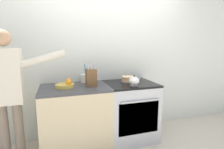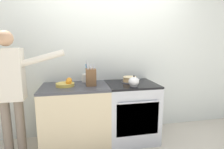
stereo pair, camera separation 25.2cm
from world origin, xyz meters
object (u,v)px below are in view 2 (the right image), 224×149
at_px(knife_block, 91,77).
at_px(person_baker, 10,85).
at_px(stove_range, 131,111).
at_px(layer_cake, 130,80).
at_px(tea_kettle, 134,82).
at_px(utensil_crock, 86,78).
at_px(fruit_bowl, 66,84).

height_order(knife_block, person_baker, person_baker).
bearing_deg(stove_range, layer_cake, 92.65).
distance_m(tea_kettle, utensil_crock, 0.77).
bearing_deg(utensil_crock, knife_block, -77.09).
height_order(tea_kettle, person_baker, person_baker).
xyz_separation_m(tea_kettle, utensil_crock, (-0.65, 0.42, 0.00)).
distance_m(stove_range, person_baker, 1.71).
xyz_separation_m(stove_range, tea_kettle, (-0.02, -0.18, 0.51)).
bearing_deg(tea_kettle, stove_range, 83.58).
bearing_deg(fruit_bowl, knife_block, -5.41).
bearing_deg(knife_block, stove_range, 1.76).
xyz_separation_m(stove_range, utensil_crock, (-0.67, 0.24, 0.51)).
bearing_deg(utensil_crock, tea_kettle, -32.94).
bearing_deg(fruit_bowl, layer_cake, 3.55).
xyz_separation_m(knife_block, utensil_crock, (-0.06, 0.26, -0.05)).
distance_m(knife_block, fruit_bowl, 0.36).
distance_m(utensil_crock, person_baker, 1.03).
height_order(layer_cake, utensil_crock, utensil_crock).
height_order(stove_range, fruit_bowl, fruit_bowl).
bearing_deg(tea_kettle, person_baker, 179.07).
distance_m(stove_range, knife_block, 0.83).
height_order(utensil_crock, person_baker, person_baker).
xyz_separation_m(knife_block, fruit_bowl, (-0.35, 0.03, -0.09)).
relative_size(stove_range, person_baker, 0.54).
bearing_deg(knife_block, tea_kettle, -15.17).
height_order(tea_kettle, knife_block, knife_block).
bearing_deg(stove_range, knife_block, -178.24).
distance_m(tea_kettle, knife_block, 0.61).
relative_size(utensil_crock, fruit_bowl, 1.33).
xyz_separation_m(stove_range, layer_cake, (-0.00, 0.07, 0.49)).
bearing_deg(layer_cake, stove_range, -87.35).
distance_m(stove_range, tea_kettle, 0.54).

